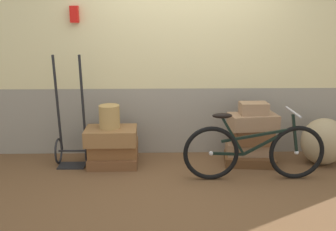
{
  "coord_description": "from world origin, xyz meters",
  "views": [
    {
      "loc": [
        -0.3,
        -4.13,
        1.8
      ],
      "look_at": [
        -0.19,
        0.25,
        0.65
      ],
      "focal_mm": 40.72,
      "sensor_mm": 36.0,
      "label": 1
    }
  ],
  "objects_px": {
    "suitcase_7": "(254,108)",
    "burlap_sack": "(323,141)",
    "suitcase_6": "(253,121)",
    "wicker_basket": "(109,117)",
    "suitcase_2": "(111,136)",
    "suitcase_3": "(249,159)",
    "bicycle": "(253,151)",
    "suitcase_4": "(248,148)",
    "suitcase_1": "(114,148)",
    "suitcase_5": "(253,136)",
    "luggage_trolley": "(72,140)",
    "suitcase_0": "(113,160)"
  },
  "relations": [
    {
      "from": "suitcase_6",
      "to": "suitcase_4",
      "type": "bearing_deg",
      "value": 119.83
    },
    {
      "from": "suitcase_6",
      "to": "suitcase_7",
      "type": "bearing_deg",
      "value": 80.73
    },
    {
      "from": "suitcase_0",
      "to": "suitcase_1",
      "type": "xyz_separation_m",
      "value": [
        0.0,
        0.04,
        0.14
      ]
    },
    {
      "from": "suitcase_2",
      "to": "luggage_trolley",
      "type": "bearing_deg",
      "value": 171.75
    },
    {
      "from": "suitcase_4",
      "to": "suitcase_6",
      "type": "distance_m",
      "value": 0.37
    },
    {
      "from": "suitcase_5",
      "to": "suitcase_7",
      "type": "relative_size",
      "value": 1.41
    },
    {
      "from": "suitcase_1",
      "to": "burlap_sack",
      "type": "bearing_deg",
      "value": -2.51
    },
    {
      "from": "suitcase_2",
      "to": "suitcase_5",
      "type": "xyz_separation_m",
      "value": [
        1.75,
        0.01,
        -0.02
      ]
    },
    {
      "from": "suitcase_7",
      "to": "burlap_sack",
      "type": "relative_size",
      "value": 0.57
    },
    {
      "from": "suitcase_7",
      "to": "burlap_sack",
      "type": "height_order",
      "value": "suitcase_7"
    },
    {
      "from": "suitcase_1",
      "to": "suitcase_5",
      "type": "distance_m",
      "value": 1.74
    },
    {
      "from": "suitcase_0",
      "to": "bicycle",
      "type": "height_order",
      "value": "bicycle"
    },
    {
      "from": "wicker_basket",
      "to": "suitcase_3",
      "type": "bearing_deg",
      "value": -0.79
    },
    {
      "from": "suitcase_2",
      "to": "suitcase_6",
      "type": "height_order",
      "value": "suitcase_6"
    },
    {
      "from": "suitcase_1",
      "to": "suitcase_2",
      "type": "xyz_separation_m",
      "value": [
        -0.02,
        -0.05,
        0.18
      ]
    },
    {
      "from": "suitcase_5",
      "to": "wicker_basket",
      "type": "relative_size",
      "value": 1.67
    },
    {
      "from": "suitcase_1",
      "to": "luggage_trolley",
      "type": "height_order",
      "value": "luggage_trolley"
    },
    {
      "from": "suitcase_4",
      "to": "burlap_sack",
      "type": "height_order",
      "value": "burlap_sack"
    },
    {
      "from": "suitcase_4",
      "to": "burlap_sack",
      "type": "distance_m",
      "value": 0.93
    },
    {
      "from": "suitcase_3",
      "to": "burlap_sack",
      "type": "relative_size",
      "value": 1.05
    },
    {
      "from": "suitcase_6",
      "to": "wicker_basket",
      "type": "bearing_deg",
      "value": 172.7
    },
    {
      "from": "suitcase_1",
      "to": "suitcase_6",
      "type": "bearing_deg",
      "value": -2.25
    },
    {
      "from": "suitcase_3",
      "to": "suitcase_5",
      "type": "distance_m",
      "value": 0.3
    },
    {
      "from": "suitcase_2",
      "to": "suitcase_3",
      "type": "xyz_separation_m",
      "value": [
        1.72,
        -0.0,
        -0.32
      ]
    },
    {
      "from": "suitcase_3",
      "to": "luggage_trolley",
      "type": "distance_m",
      "value": 2.23
    },
    {
      "from": "luggage_trolley",
      "to": "suitcase_1",
      "type": "bearing_deg",
      "value": -1.48
    },
    {
      "from": "suitcase_6",
      "to": "wicker_basket",
      "type": "distance_m",
      "value": 1.76
    },
    {
      "from": "suitcase_2",
      "to": "bicycle",
      "type": "relative_size",
      "value": 0.39
    },
    {
      "from": "suitcase_1",
      "to": "suitcase_2",
      "type": "height_order",
      "value": "suitcase_2"
    },
    {
      "from": "luggage_trolley",
      "to": "suitcase_2",
      "type": "bearing_deg",
      "value": -7.42
    },
    {
      "from": "suitcase_6",
      "to": "suitcase_2",
      "type": "bearing_deg",
      "value": 173.42
    },
    {
      "from": "suitcase_1",
      "to": "suitcase_7",
      "type": "height_order",
      "value": "suitcase_7"
    },
    {
      "from": "suitcase_0",
      "to": "suitcase_5",
      "type": "xyz_separation_m",
      "value": [
        1.74,
        -0.0,
        0.3
      ]
    },
    {
      "from": "burlap_sack",
      "to": "bicycle",
      "type": "xyz_separation_m",
      "value": [
        -0.98,
        -0.44,
        0.04
      ]
    },
    {
      "from": "suitcase_2",
      "to": "suitcase_5",
      "type": "bearing_deg",
      "value": -0.53
    },
    {
      "from": "wicker_basket",
      "to": "burlap_sack",
      "type": "bearing_deg",
      "value": -1.03
    },
    {
      "from": "suitcase_7",
      "to": "bicycle",
      "type": "relative_size",
      "value": 0.21
    },
    {
      "from": "suitcase_2",
      "to": "burlap_sack",
      "type": "height_order",
      "value": "burlap_sack"
    },
    {
      "from": "wicker_basket",
      "to": "bicycle",
      "type": "bearing_deg",
      "value": -16.24
    },
    {
      "from": "suitcase_2",
      "to": "bicycle",
      "type": "bearing_deg",
      "value": -16.47
    },
    {
      "from": "suitcase_6",
      "to": "burlap_sack",
      "type": "bearing_deg",
      "value": -9.04
    },
    {
      "from": "bicycle",
      "to": "burlap_sack",
      "type": "bearing_deg",
      "value": 23.97
    },
    {
      "from": "bicycle",
      "to": "luggage_trolley",
      "type": "bearing_deg",
      "value": 166.19
    },
    {
      "from": "suitcase_6",
      "to": "suitcase_5",
      "type": "bearing_deg",
      "value": -3.75
    },
    {
      "from": "suitcase_5",
      "to": "wicker_basket",
      "type": "distance_m",
      "value": 1.78
    },
    {
      "from": "suitcase_4",
      "to": "bicycle",
      "type": "distance_m",
      "value": 0.54
    },
    {
      "from": "suitcase_1",
      "to": "suitcase_5",
      "type": "relative_size",
      "value": 1.26
    },
    {
      "from": "suitcase_1",
      "to": "luggage_trolley",
      "type": "distance_m",
      "value": 0.52
    },
    {
      "from": "suitcase_0",
      "to": "wicker_basket",
      "type": "xyz_separation_m",
      "value": [
        -0.03,
        0.01,
        0.56
      ]
    },
    {
      "from": "suitcase_2",
      "to": "suitcase_7",
      "type": "xyz_separation_m",
      "value": [
        1.74,
        0.01,
        0.33
      ]
    }
  ]
}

